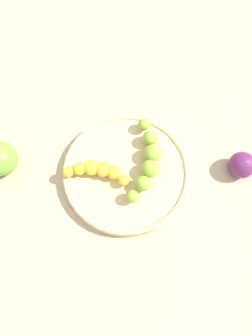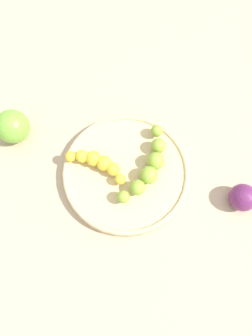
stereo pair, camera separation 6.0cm
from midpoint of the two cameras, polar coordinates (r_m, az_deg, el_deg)
ground_plane at (r=0.63m, az=-2.68°, el=-1.55°), size 2.40×2.40×0.00m
fruit_bowl at (r=0.62m, az=-2.73°, el=-1.19°), size 0.25×0.25×0.02m
banana_green at (r=0.60m, az=1.03°, el=1.00°), size 0.10×0.15×0.03m
banana_yellow at (r=0.60m, az=-8.05°, el=-0.85°), size 0.11×0.07×0.03m
plum_purple at (r=0.64m, az=17.63°, el=0.16°), size 0.05×0.05×0.05m
apple_green at (r=0.66m, az=-24.14°, el=1.22°), size 0.07×0.07×0.07m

